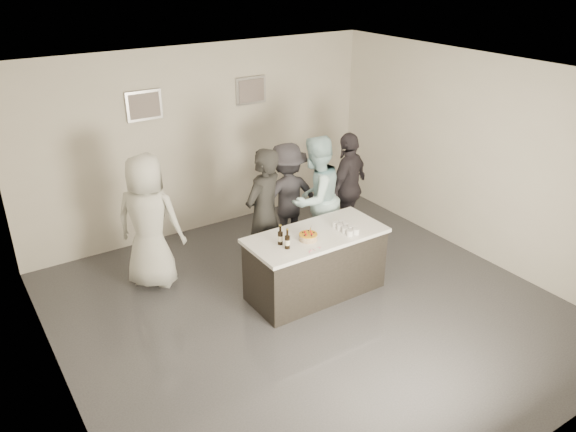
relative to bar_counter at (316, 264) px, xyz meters
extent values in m
plane|color=#3D3D42|center=(-0.30, -0.29, -0.45)|extent=(6.00, 6.00, 0.00)
plane|color=white|center=(-0.30, -0.29, 2.55)|extent=(6.00, 6.00, 0.00)
cube|color=beige|center=(-0.30, 2.71, 1.05)|extent=(6.00, 0.04, 3.00)
cube|color=beige|center=(-0.30, -3.29, 1.05)|extent=(6.00, 0.04, 3.00)
cube|color=beige|center=(-3.30, -0.29, 1.05)|extent=(0.04, 6.00, 3.00)
cube|color=beige|center=(2.70, -0.29, 1.05)|extent=(0.04, 6.00, 3.00)
cube|color=#B2B2B7|center=(-1.20, 2.68, 1.75)|extent=(0.54, 0.04, 0.44)
cube|color=#B2B2B7|center=(0.60, 2.68, 1.75)|extent=(0.54, 0.04, 0.44)
cube|color=white|center=(0.00, 0.00, 0.00)|extent=(1.86, 0.86, 0.90)
cylinder|color=orange|center=(-0.19, -0.08, 0.49)|extent=(0.24, 0.24, 0.07)
cylinder|color=black|center=(-0.55, 0.01, 0.58)|extent=(0.07, 0.07, 0.26)
cylinder|color=black|center=(-0.53, -0.13, 0.58)|extent=(0.07, 0.07, 0.26)
cube|color=orange|center=(0.38, -0.13, 0.49)|extent=(0.19, 0.40, 0.08)
cube|color=pink|center=(-0.27, -0.35, 0.45)|extent=(0.24, 0.08, 0.01)
imported|color=black|center=(-0.32, 0.80, 0.50)|extent=(0.82, 0.69, 1.90)
imported|color=#B3DFEA|center=(0.60, 0.85, 0.50)|extent=(1.08, 0.94, 1.90)
imported|color=silver|center=(-1.73, 1.45, 0.50)|extent=(1.09, 1.07, 1.90)
imported|color=#302B33|center=(1.39, 1.06, 0.44)|extent=(1.12, 0.83, 1.77)
imported|color=#2F2D36|center=(0.42, 1.34, 0.40)|extent=(1.16, 0.76, 1.69)
camera|label=1|loc=(-3.89, -5.25, 3.77)|focal=35.00mm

